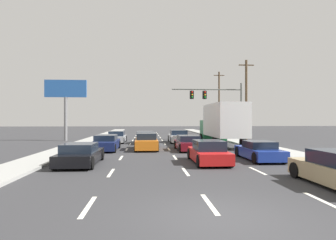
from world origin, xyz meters
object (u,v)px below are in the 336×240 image
at_px(box_truck, 222,122).
at_px(roadside_billboard, 66,96).
at_px(car_white, 178,137).
at_px(utility_pole_far, 219,102).
at_px(traffic_signal_mast, 213,99).
at_px(car_blue, 259,151).
at_px(car_gray, 145,138).
at_px(car_black, 80,155).
at_px(car_silver, 117,137).
at_px(car_orange, 146,142).
at_px(car_red, 208,153).
at_px(car_maroon, 188,143).
at_px(utility_pole_mid, 246,99).
at_px(car_navy, 106,143).

xyz_separation_m(box_truck, roadside_billboard, (-15.94, 7.91, 2.88)).
bearing_deg(car_white, roadside_billboard, 166.05).
bearing_deg(utility_pole_far, roadside_billboard, -146.27).
bearing_deg(traffic_signal_mast, car_blue, -93.72).
bearing_deg(car_white, car_gray, -164.94).
distance_m(car_black, box_truck, 14.18).
height_order(car_silver, car_orange, car_orange).
bearing_deg(box_truck, car_white, 125.47).
bearing_deg(car_red, car_white, 90.31).
relative_size(car_orange, car_maroon, 1.09).
height_order(car_blue, utility_pole_far, utility_pole_far).
relative_size(car_silver, car_white, 0.99).
relative_size(car_gray, traffic_signal_mast, 0.56).
bearing_deg(car_orange, car_black, -115.27).
bearing_deg(traffic_signal_mast, car_silver, -164.17).
relative_size(car_maroon, traffic_signal_mast, 0.50).
bearing_deg(utility_pole_far, utility_pole_mid, -91.97).
relative_size(car_silver, traffic_signal_mast, 0.51).
bearing_deg(car_blue, car_red, -163.60).
bearing_deg(traffic_signal_mast, box_truck, -97.22).
xyz_separation_m(utility_pole_mid, utility_pole_far, (0.50, 14.57, 0.53)).
bearing_deg(car_blue, box_truck, 89.61).
distance_m(car_navy, car_white, 9.84).
bearing_deg(car_black, car_orange, 64.73).
bearing_deg(car_red, car_black, -178.95).
bearing_deg(car_silver, roadside_billboard, 154.00).
relative_size(car_gray, car_white, 1.10).
bearing_deg(roadside_billboard, utility_pole_far, 33.73).
bearing_deg(traffic_signal_mast, car_navy, -135.86).
xyz_separation_m(car_orange, utility_pole_mid, (11.72, 9.83, 4.24)).
bearing_deg(car_navy, car_red, -46.39).
height_order(car_navy, utility_pole_far, utility_pole_far).
height_order(car_red, car_blue, car_red).
relative_size(car_white, car_blue, 1.02).
bearing_deg(utility_pole_far, car_navy, -121.83).
bearing_deg(car_black, traffic_signal_mast, 57.40).
distance_m(car_silver, box_truck, 11.18).
bearing_deg(roadside_billboard, car_silver, -26.00).
xyz_separation_m(car_gray, traffic_signal_mast, (7.94, 4.20, 4.30)).
bearing_deg(car_black, car_silver, 88.45).
bearing_deg(traffic_signal_mast, car_gray, -152.12).
xyz_separation_m(box_truck, utility_pole_mid, (4.93, 7.61, 2.70)).
distance_m(car_maroon, roadside_billboard, 17.13).
xyz_separation_m(car_white, car_blue, (3.36, -13.33, -0.07)).
xyz_separation_m(car_gray, roadside_billboard, (-9.02, 4.05, 4.47)).
xyz_separation_m(box_truck, utility_pole_far, (5.43, 22.17, 3.23)).
height_order(car_orange, car_blue, car_orange).
bearing_deg(car_red, car_blue, 16.40).
bearing_deg(roadside_billboard, car_maroon, -41.22).
xyz_separation_m(car_silver, car_white, (6.48, -0.16, 0.04)).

